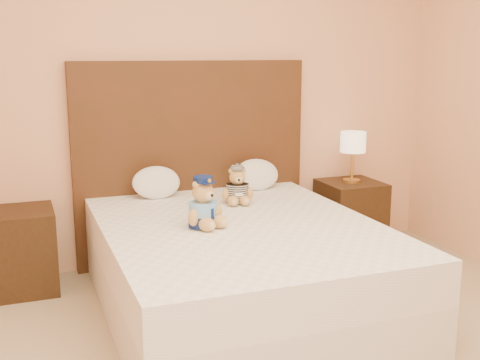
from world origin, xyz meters
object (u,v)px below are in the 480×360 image
at_px(lamp, 353,145).
at_px(teddy_police, 203,202).
at_px(nightstand_left, 20,251).
at_px(nightstand_right, 350,215).
at_px(bed, 240,267).
at_px(pillow_right, 257,173).
at_px(pillow_left, 156,181).
at_px(teddy_prisoner, 237,185).

height_order(lamp, teddy_police, lamp).
bearing_deg(nightstand_left, nightstand_right, 0.00).
bearing_deg(teddy_police, nightstand_left, 118.05).
xyz_separation_m(bed, pillow_right, (0.45, 0.83, 0.40)).
bearing_deg(pillow_left, pillow_right, 0.00).
bearing_deg(nightstand_right, teddy_police, -152.00).
bearing_deg(teddy_police, nightstand_right, 3.46).
distance_m(nightstand_right, pillow_left, 1.62).
bearing_deg(nightstand_right, teddy_prisoner, -163.21).
xyz_separation_m(lamp, teddy_police, (-1.47, -0.78, -0.15)).
distance_m(bed, pillow_left, 0.97).
xyz_separation_m(nightstand_right, pillow_right, (-0.80, 0.03, 0.40)).
xyz_separation_m(nightstand_right, pillow_left, (-1.57, 0.03, 0.40)).
relative_size(nightstand_left, pillow_right, 1.58).
height_order(nightstand_left, teddy_police, teddy_police).
height_order(teddy_police, teddy_prisoner, teddy_police).
distance_m(teddy_police, pillow_left, 0.82).
bearing_deg(bed, teddy_police, 175.98).
bearing_deg(nightstand_left, teddy_prisoner, -13.15).
xyz_separation_m(nightstand_right, teddy_prisoner, (-1.09, -0.33, 0.40)).
height_order(bed, teddy_police, teddy_police).
bearing_deg(pillow_right, pillow_left, 180.00).
height_order(bed, pillow_right, pillow_right).
bearing_deg(pillow_right, teddy_prisoner, -128.64).
bearing_deg(teddy_police, pillow_right, 25.98).
xyz_separation_m(nightstand_left, lamp, (2.50, 0.00, 0.57)).
relative_size(nightstand_right, pillow_right, 1.58).
bearing_deg(nightstand_left, pillow_right, 1.01).
relative_size(lamp, pillow_left, 1.17).
distance_m(teddy_prisoner, pillow_left, 0.60).
distance_m(nightstand_left, pillow_right, 1.74).
distance_m(lamp, teddy_prisoner, 1.15).
relative_size(lamp, teddy_police, 1.33).
relative_size(bed, lamp, 5.00).
distance_m(lamp, teddy_police, 1.68).
bearing_deg(pillow_right, lamp, -2.14).
relative_size(nightstand_right, lamp, 1.38).
height_order(pillow_left, pillow_right, pillow_right).
xyz_separation_m(teddy_prisoner, pillow_right, (0.29, 0.36, -0.00)).
relative_size(nightstand_left, teddy_police, 1.83).
bearing_deg(pillow_right, teddy_police, -129.48).
xyz_separation_m(bed, lamp, (1.25, 0.80, 0.57)).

